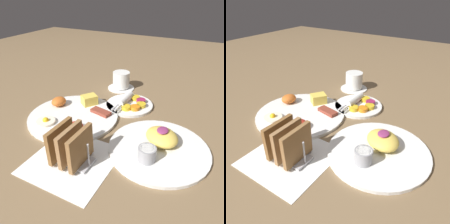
# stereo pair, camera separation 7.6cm
# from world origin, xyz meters

# --- Properties ---
(ground_plane) EXTENTS (3.00, 3.00, 0.00)m
(ground_plane) POSITION_xyz_m (0.00, 0.00, 0.00)
(ground_plane) COLOR brown
(napkin_flat) EXTENTS (0.22, 0.22, 0.00)m
(napkin_flat) POSITION_xyz_m (-0.20, 0.02, 0.00)
(napkin_flat) COLOR white
(napkin_flat) RESTS_ON ground_plane
(plate_breakfast) EXTENTS (0.32, 0.32, 0.05)m
(plate_breakfast) POSITION_xyz_m (-0.01, 0.15, 0.01)
(plate_breakfast) COLOR white
(plate_breakfast) RESTS_ON ground_plane
(plate_condiments) EXTENTS (0.19, 0.18, 0.04)m
(plate_condiments) POSITION_xyz_m (0.16, -0.00, 0.01)
(plate_condiments) COLOR white
(plate_condiments) RESTS_ON ground_plane
(plate_foreground) EXTENTS (0.29, 0.29, 0.06)m
(plate_foreground) POSITION_xyz_m (-0.05, -0.18, 0.01)
(plate_foreground) COLOR white
(plate_foreground) RESTS_ON ground_plane
(toast_rack) EXTENTS (0.10, 0.12, 0.10)m
(toast_rack) POSITION_xyz_m (-0.20, 0.02, 0.05)
(toast_rack) COLOR #B7B7BC
(toast_rack) RESTS_ON ground_plane
(coffee_cup) EXTENTS (0.12, 0.12, 0.08)m
(coffee_cup) POSITION_xyz_m (0.30, 0.10, 0.04)
(coffee_cup) COLOR white
(coffee_cup) RESTS_ON ground_plane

